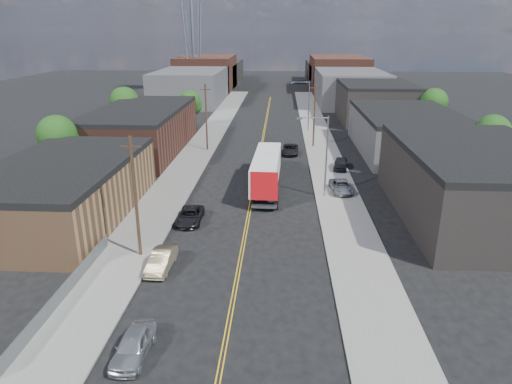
# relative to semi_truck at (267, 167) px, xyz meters

# --- Properties ---
(ground) EXTENTS (260.00, 260.00, 0.00)m
(ground) POSITION_rel_semi_truck_xyz_m (-1.50, 31.83, -2.41)
(ground) COLOR black
(ground) RESTS_ON ground
(centerline) EXTENTS (0.32, 120.00, 0.01)m
(centerline) POSITION_rel_semi_truck_xyz_m (-1.50, 16.83, -2.41)
(centerline) COLOR gold
(centerline) RESTS_ON ground
(sidewalk_left) EXTENTS (5.00, 140.00, 0.15)m
(sidewalk_left) POSITION_rel_semi_truck_xyz_m (-11.00, 16.83, -2.34)
(sidewalk_left) COLOR slate
(sidewalk_left) RESTS_ON ground
(sidewalk_right) EXTENTS (5.00, 140.00, 0.15)m
(sidewalk_right) POSITION_rel_semi_truck_xyz_m (8.00, 16.83, -2.34)
(sidewalk_right) COLOR slate
(sidewalk_right) RESTS_ON ground
(warehouse_tan) EXTENTS (12.00, 22.00, 5.60)m
(warehouse_tan) POSITION_rel_semi_truck_xyz_m (-19.50, -10.17, 0.39)
(warehouse_tan) COLOR brown
(warehouse_tan) RESTS_ON ground
(warehouse_brown) EXTENTS (12.00, 26.00, 6.60)m
(warehouse_brown) POSITION_rel_semi_truck_xyz_m (-19.50, 15.83, 0.89)
(warehouse_brown) COLOR #45251B
(warehouse_brown) RESTS_ON ground
(industrial_right_a) EXTENTS (14.00, 22.00, 7.10)m
(industrial_right_a) POSITION_rel_semi_truck_xyz_m (20.49, -8.17, 1.14)
(industrial_right_a) COLOR black
(industrial_right_a) RESTS_ON ground
(industrial_right_b) EXTENTS (14.00, 24.00, 6.10)m
(industrial_right_b) POSITION_rel_semi_truck_xyz_m (20.50, 17.83, 0.64)
(industrial_right_b) COLOR #3E3E41
(industrial_right_b) RESTS_ON ground
(industrial_right_c) EXTENTS (14.00, 22.00, 7.60)m
(industrial_right_c) POSITION_rel_semi_truck_xyz_m (20.50, 43.83, 1.39)
(industrial_right_c) COLOR black
(industrial_right_c) RESTS_ON ground
(skyline_left_a) EXTENTS (16.00, 30.00, 8.00)m
(skyline_left_a) POSITION_rel_semi_truck_xyz_m (-21.50, 66.83, 1.59)
(skyline_left_a) COLOR #3E3E41
(skyline_left_a) RESTS_ON ground
(skyline_right_a) EXTENTS (16.00, 30.00, 8.00)m
(skyline_right_a) POSITION_rel_semi_truck_xyz_m (18.50, 66.83, 1.59)
(skyline_right_a) COLOR #3E3E41
(skyline_right_a) RESTS_ON ground
(skyline_left_b) EXTENTS (16.00, 26.00, 10.00)m
(skyline_left_b) POSITION_rel_semi_truck_xyz_m (-21.50, 91.83, 2.59)
(skyline_left_b) COLOR #45251B
(skyline_left_b) RESTS_ON ground
(skyline_right_b) EXTENTS (16.00, 26.00, 10.00)m
(skyline_right_b) POSITION_rel_semi_truck_xyz_m (18.50, 91.83, 2.59)
(skyline_right_b) COLOR #45251B
(skyline_right_b) RESTS_ON ground
(skyline_left_c) EXTENTS (16.00, 40.00, 7.00)m
(skyline_left_c) POSITION_rel_semi_truck_xyz_m (-21.50, 111.83, 1.09)
(skyline_left_c) COLOR black
(skyline_left_c) RESTS_ON ground
(skyline_right_c) EXTENTS (16.00, 40.00, 7.00)m
(skyline_right_c) POSITION_rel_semi_truck_xyz_m (18.50, 111.83, 1.09)
(skyline_right_c) COLOR black
(skyline_right_c) RESTS_ON ground
(streetlight_near) EXTENTS (3.39, 0.25, 9.00)m
(streetlight_near) POSITION_rel_semi_truck_xyz_m (6.10, -3.17, 2.92)
(streetlight_near) COLOR gray
(streetlight_near) RESTS_ON ground
(streetlight_far) EXTENTS (3.39, 0.25, 9.00)m
(streetlight_far) POSITION_rel_semi_truck_xyz_m (6.10, 31.83, 2.92)
(streetlight_far) COLOR gray
(streetlight_far) RESTS_ON ground
(utility_pole_left_near) EXTENTS (1.60, 0.26, 10.00)m
(utility_pole_left_near) POSITION_rel_semi_truck_xyz_m (-9.70, -18.17, 2.73)
(utility_pole_left_near) COLOR black
(utility_pole_left_near) RESTS_ON ground
(utility_pole_left_far) EXTENTS (1.60, 0.26, 10.00)m
(utility_pole_left_far) POSITION_rel_semi_truck_xyz_m (-9.70, 16.83, 2.73)
(utility_pole_left_far) COLOR black
(utility_pole_left_far) RESTS_ON ground
(utility_pole_right) EXTENTS (1.60, 0.26, 10.00)m
(utility_pole_right) POSITION_rel_semi_truck_xyz_m (6.70, 19.83, 2.73)
(utility_pole_right) COLOR black
(utility_pole_right) RESTS_ON ground
(chainlink_fence) EXTENTS (0.05, 16.00, 1.22)m
(chainlink_fence) POSITION_rel_semi_truck_xyz_m (-13.00, -24.67, -1.75)
(chainlink_fence) COLOR slate
(chainlink_fence) RESTS_ON ground
(tree_left_near) EXTENTS (4.85, 4.76, 7.91)m
(tree_left_near) POSITION_rel_semi_truck_xyz_m (-25.44, 1.83, 2.77)
(tree_left_near) COLOR black
(tree_left_near) RESTS_ON ground
(tree_left_mid) EXTENTS (5.10, 5.04, 8.37)m
(tree_left_mid) POSITION_rel_semi_truck_xyz_m (-25.44, 26.83, 3.07)
(tree_left_mid) COLOR black
(tree_left_mid) RESTS_ON ground
(tree_left_far) EXTENTS (4.35, 4.20, 6.97)m
(tree_left_far) POSITION_rel_semi_truck_xyz_m (-15.44, 33.83, 2.15)
(tree_left_far) COLOR black
(tree_left_far) RESTS_ON ground
(tree_right_near) EXTENTS (4.60, 4.48, 7.44)m
(tree_right_near) POSITION_rel_semi_truck_xyz_m (28.56, 7.83, 2.46)
(tree_right_near) COLOR black
(tree_right_near) RESTS_ON ground
(tree_right_far) EXTENTS (4.85, 4.76, 7.91)m
(tree_right_far) POSITION_rel_semi_truck_xyz_m (28.56, 31.83, 2.77)
(tree_right_far) COLOR black
(tree_right_far) RESTS_ON ground
(semi_truck) EXTENTS (3.17, 16.22, 4.23)m
(semi_truck) POSITION_rel_semi_truck_xyz_m (0.00, 0.00, 0.00)
(semi_truck) COLOR silver
(semi_truck) RESTS_ON ground
(car_left_a) EXTENTS (1.88, 4.35, 1.46)m
(car_left_a) POSITION_rel_semi_truck_xyz_m (-6.50, -30.17, -1.68)
(car_left_a) COLOR #A9ABAE
(car_left_a) RESTS_ON ground
(car_left_b) EXTENTS (1.69, 4.45, 1.45)m
(car_left_b) POSITION_rel_semi_truck_xyz_m (-7.45, -20.17, -1.69)
(car_left_b) COLOR #7F7053
(car_left_b) RESTS_ON ground
(car_left_c) EXTENTS (2.29, 4.84, 1.34)m
(car_left_c) POSITION_rel_semi_truck_xyz_m (-6.99, -11.02, -1.74)
(car_left_c) COLOR black
(car_left_c) RESTS_ON ground
(car_right_lot_a) EXTENTS (2.58, 4.83, 1.29)m
(car_right_lot_a) POSITION_rel_semi_truck_xyz_m (8.49, -1.81, -1.62)
(car_right_lot_a) COLOR gray
(car_right_lot_a) RESTS_ON sidewalk_right
(car_right_lot_c) EXTENTS (2.40, 4.51, 1.46)m
(car_right_lot_c) POSITION_rel_semi_truck_xyz_m (9.50, 7.30, -1.53)
(car_right_lot_c) COLOR black
(car_right_lot_c) RESTS_ON sidewalk_right
(car_ahead_truck) EXTENTS (2.64, 5.16, 1.40)m
(car_ahead_truck) POSITION_rel_semi_truck_xyz_m (3.00, 15.21, -1.71)
(car_ahead_truck) COLOR black
(car_ahead_truck) RESTS_ON ground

